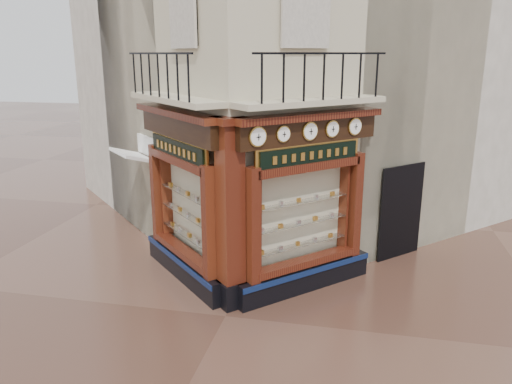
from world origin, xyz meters
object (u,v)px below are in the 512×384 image
(signboard_left, at_px, (178,149))
(clock_b, at_px, (283,134))
(clock_c, at_px, (310,131))
(corner_pilaster, at_px, (230,218))
(clock_a, at_px, (258,137))
(awning, at_px, (138,246))
(signboard_right, at_px, (310,155))
(clock_e, at_px, (355,127))
(clock_d, at_px, (332,129))

(signboard_left, bearing_deg, clock_b, -149.23)
(clock_c, bearing_deg, corner_pilaster, 165.50)
(clock_b, bearing_deg, clock_a, 180.00)
(awning, distance_m, signboard_right, 5.96)
(clock_e, height_order, signboard_right, clock_e)
(signboard_right, bearing_deg, clock_a, -175.39)
(clock_d, height_order, signboard_right, clock_d)
(corner_pilaster, height_order, clock_d, corner_pilaster)
(signboard_right, bearing_deg, awning, 116.20)
(corner_pilaster, bearing_deg, clock_b, -23.55)
(clock_e, distance_m, awning, 6.82)
(clock_c, height_order, clock_d, clock_c)
(corner_pilaster, relative_size, clock_c, 10.34)
(clock_b, height_order, clock_e, clock_e)
(signboard_right, bearing_deg, signboard_left, 135.00)
(clock_d, bearing_deg, clock_a, -180.00)
(clock_b, bearing_deg, clock_d, 0.00)
(clock_a, distance_m, clock_b, 0.60)
(clock_c, xyz_separation_m, signboard_right, (-0.01, 0.15, -0.52))
(clock_e, bearing_deg, clock_b, 180.00)
(clock_b, bearing_deg, corner_pilaster, 156.45)
(clock_c, xyz_separation_m, clock_e, (0.88, 0.88, -0.00))
(signboard_right, bearing_deg, clock_c, -131.74)
(clock_b, relative_size, clock_d, 0.91)
(clock_d, xyz_separation_m, clock_e, (0.46, 0.46, -0.00))
(clock_e, xyz_separation_m, signboard_left, (-3.81, -0.73, -0.52))
(clock_b, bearing_deg, awning, 107.54)
(clock_d, height_order, signboard_left, clock_d)
(clock_b, bearing_deg, clock_e, 0.00)
(clock_a, relative_size, awning, 0.28)
(clock_e, bearing_deg, clock_a, -180.00)
(signboard_left, bearing_deg, corner_pilaster, -169.75)
(clock_c, xyz_separation_m, awning, (-4.83, 1.79, -3.62))
(clock_d, distance_m, awning, 6.53)
(clock_b, height_order, awning, clock_b)
(clock_e, bearing_deg, clock_c, 180.00)
(clock_d, bearing_deg, clock_e, -0.00)
(corner_pilaster, distance_m, clock_a, 1.77)
(awning, xyz_separation_m, signboard_left, (1.90, -1.64, 3.10))
(awning, bearing_deg, corner_pilaster, -173.30)
(clock_a, distance_m, awning, 5.98)
(clock_b, xyz_separation_m, clock_c, (0.47, 0.47, 0.00))
(signboard_left, bearing_deg, clock_e, -124.14)
(awning, bearing_deg, clock_e, -144.07)
(clock_a, height_order, clock_b, clock_a)
(corner_pilaster, distance_m, clock_b, 1.99)
(clock_b, bearing_deg, signboard_left, 120.77)
(clock_e, bearing_deg, corner_pilaster, 171.61)
(clock_d, bearing_deg, signboard_left, 139.67)
(corner_pilaster, height_order, clock_a, corner_pilaster)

